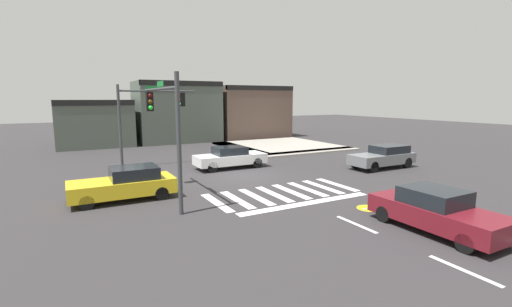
# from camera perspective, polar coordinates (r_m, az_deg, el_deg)

# --- Properties ---
(ground_plane) EXTENTS (120.00, 120.00, 0.00)m
(ground_plane) POSITION_cam_1_polar(r_m,az_deg,el_deg) (21.27, -2.30, -3.56)
(ground_plane) COLOR #302D30
(crosswalk_near) EXTENTS (7.35, 3.11, 0.01)m
(crosswalk_near) POSITION_cam_1_polar(r_m,az_deg,el_deg) (17.47, 4.30, -6.34)
(crosswalk_near) COLOR silver
(crosswalk_near) RESTS_ON ground_plane
(lane_markings) EXTENTS (6.80, 20.25, 0.01)m
(lane_markings) POSITION_cam_1_polar(r_m,az_deg,el_deg) (13.06, 27.44, -12.68)
(lane_markings) COLOR white
(lane_markings) RESTS_ON ground_plane
(bike_detector_marking) EXTENTS (0.97, 0.97, 0.01)m
(bike_detector_marking) POSITION_cam_1_polar(r_m,az_deg,el_deg) (15.78, 17.70, -8.42)
(bike_detector_marking) COLOR yellow
(bike_detector_marking) RESTS_ON ground_plane
(curb_corner_northeast) EXTENTS (10.00, 10.60, 0.15)m
(curb_corner_northeast) POSITION_cam_1_polar(r_m,az_deg,el_deg) (33.46, 3.60, 1.12)
(curb_corner_northeast) COLOR #9E998E
(curb_corner_northeast) RESTS_ON ground_plane
(storefront_row) EXTENTS (24.59, 6.88, 6.33)m
(storefront_row) POSITION_cam_1_polar(r_m,az_deg,el_deg) (39.71, -10.72, 6.28)
(storefront_row) COLOR #4C564C
(storefront_row) RESTS_ON ground_plane
(traffic_signal_northwest) EXTENTS (5.20, 0.32, 5.48)m
(traffic_signal_northwest) POSITION_cam_1_polar(r_m,az_deg,el_deg) (25.01, -16.87, 6.76)
(traffic_signal_northwest) COLOR #383A3D
(traffic_signal_northwest) RESTS_ON ground_plane
(traffic_signal_southwest) EXTENTS (0.32, 5.85, 5.59)m
(traffic_signal_southwest) POSITION_cam_1_polar(r_m,az_deg,el_deg) (16.06, -14.70, 5.89)
(traffic_signal_southwest) COLOR #383A3D
(traffic_signal_southwest) RESTS_ON ground_plane
(car_yellow) EXTENTS (4.55, 1.93, 1.48)m
(car_yellow) POSITION_cam_1_polar(r_m,az_deg,el_deg) (17.21, -20.37, -4.59)
(car_yellow) COLOR gold
(car_yellow) RESTS_ON ground_plane
(car_white) EXTENTS (4.69, 1.81, 1.44)m
(car_white) POSITION_cam_1_polar(r_m,az_deg,el_deg) (23.42, -4.19, -0.61)
(car_white) COLOR white
(car_white) RESTS_ON ground_plane
(car_gray) EXTENTS (4.59, 1.77, 1.49)m
(car_gray) POSITION_cam_1_polar(r_m,az_deg,el_deg) (24.89, 19.92, -0.45)
(car_gray) COLOR slate
(car_gray) RESTS_ON ground_plane
(car_maroon) EXTENTS (1.89, 4.54, 1.49)m
(car_maroon) POSITION_cam_1_polar(r_m,az_deg,el_deg) (13.87, 27.10, -8.23)
(car_maroon) COLOR maroon
(car_maroon) RESTS_ON ground_plane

